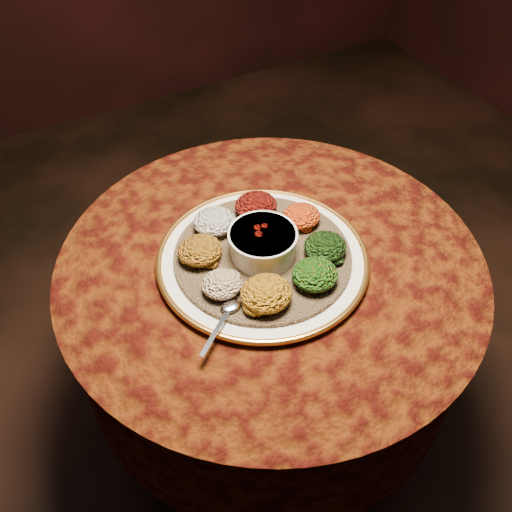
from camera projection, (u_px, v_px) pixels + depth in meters
name	position (u px, v px, depth m)	size (l,w,h in m)	color
table	(270.00, 310.00, 1.40)	(0.96, 0.96, 0.73)	black
platter	(262.00, 259.00, 1.26)	(0.52, 0.52, 0.02)	silver
injera	(263.00, 256.00, 1.25)	(0.39, 0.39, 0.01)	olive
stew_bowl	(263.00, 242.00, 1.22)	(0.15, 0.15, 0.06)	silver
spoon	(228.00, 310.00, 1.13)	(0.13, 0.10, 0.01)	silver
portion_ayib	(214.00, 221.00, 1.29)	(0.10, 0.09, 0.05)	beige
portion_kitfo	(256.00, 206.00, 1.32)	(0.10, 0.09, 0.05)	black
portion_tikil	(301.00, 216.00, 1.30)	(0.09, 0.08, 0.04)	#B7720F
portion_gomen	(325.00, 247.00, 1.23)	(0.09, 0.09, 0.05)	black
portion_mixveg	(315.00, 275.00, 1.17)	(0.10, 0.09, 0.05)	#A8400A
portion_kik	(266.00, 293.00, 1.14)	(0.11, 0.10, 0.05)	#B2690F
portion_timatim	(222.00, 284.00, 1.16)	(0.08, 0.08, 0.04)	maroon
portion_shiro	(200.00, 250.00, 1.22)	(0.10, 0.09, 0.05)	#835C0F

